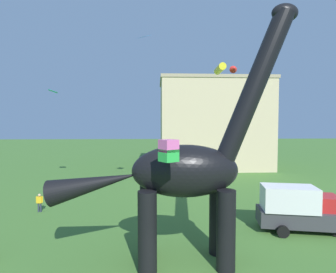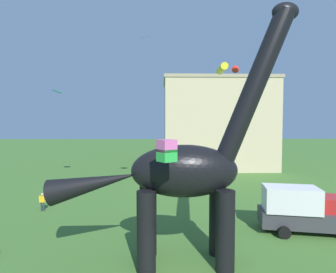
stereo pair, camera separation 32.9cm
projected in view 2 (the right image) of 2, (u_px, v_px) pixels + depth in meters
dinosaur_sculpture at (183, 171)px, 14.19m from camera, size 13.36×2.83×13.96m
parked_box_truck at (300, 209)px, 18.42m from camera, size 5.90×3.13×3.20m
person_far_spectator at (42, 200)px, 22.86m from camera, size 0.59×0.26×1.59m
person_watching_child at (282, 199)px, 23.36m from camera, size 0.56×0.25×1.50m
kite_apex at (225, 69)px, 23.34m from camera, size 1.96×2.30×0.67m
kite_near_low at (167, 151)px, 11.84m from camera, size 0.96×0.96×0.99m
kite_mid_center at (146, 37)px, 26.36m from camera, size 1.51×1.45×0.36m
kite_mid_left at (57, 92)px, 33.07m from camera, size 1.48×1.71×0.35m
background_building_block at (217, 124)px, 45.60m from camera, size 18.28×11.30×15.09m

